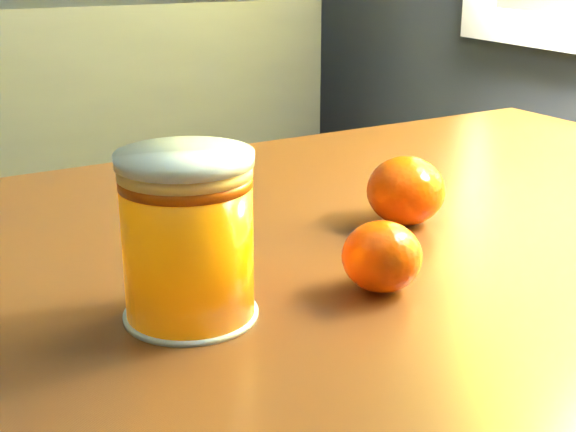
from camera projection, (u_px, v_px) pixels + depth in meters
table at (381, 340)px, 0.73m from camera, size 1.08×0.78×0.78m
juice_glass at (188, 238)px, 0.53m from camera, size 0.09×0.09×0.11m
orange_front at (382, 256)px, 0.59m from camera, size 0.08×0.08×0.05m
orange_back at (406, 191)px, 0.72m from camera, size 0.07×0.07×0.06m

